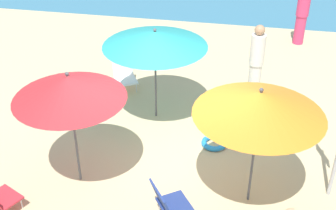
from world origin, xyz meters
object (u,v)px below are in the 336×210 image
umbrella_teal (155,39)px  swim_ring (214,143)px  umbrella_orange (260,103)px  beach_chair_a (169,203)px  umbrella_red (69,87)px  person_c (302,16)px  beach_chair_d (225,106)px  person_a (256,64)px  beach_bag (238,130)px  beach_chair_b (124,74)px

umbrella_teal → swim_ring: (1.28, -0.78, -1.66)m
umbrella_orange → beach_chair_a: 1.99m
umbrella_red → person_c: (3.88, 6.48, -1.00)m
beach_chair_a → swim_ring: (0.48, 2.02, -0.29)m
beach_chair_d → person_a: person_a is taller
beach_chair_d → beach_bag: beach_chair_d is taller
beach_chair_b → beach_bag: bearing=31.0°
beach_chair_b → person_c: 5.18m
umbrella_teal → beach_bag: 2.33m
umbrella_teal → person_a: size_ratio=1.14×
beach_chair_b → swim_ring: beach_chair_b is taller
umbrella_orange → beach_chair_d: umbrella_orange is taller
beach_chair_b → person_a: size_ratio=0.43×
umbrella_orange → beach_bag: 2.35m
beach_chair_a → beach_bag: size_ratio=2.15×
person_c → beach_chair_b: bearing=74.7°
person_a → beach_bag: 1.59m
beach_chair_a → person_a: (1.11, 3.75, 0.56)m
person_a → person_c: bearing=-51.6°
person_a → person_c: size_ratio=1.11×
umbrella_teal → person_a: bearing=26.3°
person_c → swim_ring: size_ratio=3.29×
umbrella_orange → swim_ring: size_ratio=4.28×
umbrella_teal → swim_ring: 2.24m
beach_chair_a → beach_chair_d: 2.94m
umbrella_red → beach_bag: bearing=34.2°
person_a → beach_bag: (-0.22, -1.40, -0.72)m
beach_chair_d → person_c: size_ratio=0.43×
person_c → umbrella_orange: bearing=115.9°
person_c → beach_chair_d: bearing=104.0°
umbrella_red → beach_bag: size_ratio=5.77×
umbrella_teal → umbrella_red: 2.33m
umbrella_red → person_c: bearing=59.1°
beach_bag → person_a: bearing=80.9°
umbrella_teal → beach_bag: (1.69, -0.45, -1.53)m
person_a → umbrella_red: bearing=105.3°
person_a → swim_ring: (-0.64, -1.73, -0.85)m
umbrella_orange → beach_chair_b: (-2.92, 3.16, -1.48)m
umbrella_teal → person_a: umbrella_teal is taller
umbrella_red → beach_chair_b: (-0.11, 3.20, -1.47)m
beach_chair_d → umbrella_red: bearing=61.9°
beach_chair_a → beach_chair_b: (-1.76, 3.84, -0.02)m
umbrella_teal → person_a: 2.29m
umbrella_red → beach_chair_d: 3.48m
beach_chair_b → beach_bag: beach_chair_b is taller
umbrella_orange → swim_ring: umbrella_orange is taller
beach_chair_a → swim_ring: bearing=41.7°
umbrella_teal → umbrella_orange: size_ratio=0.98×
umbrella_teal → beach_chair_d: 1.95m
beach_chair_b → umbrella_red: bearing=-27.7°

